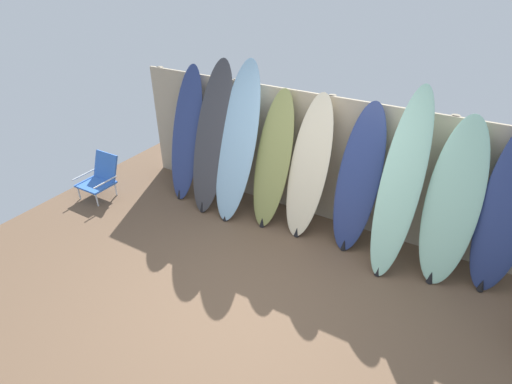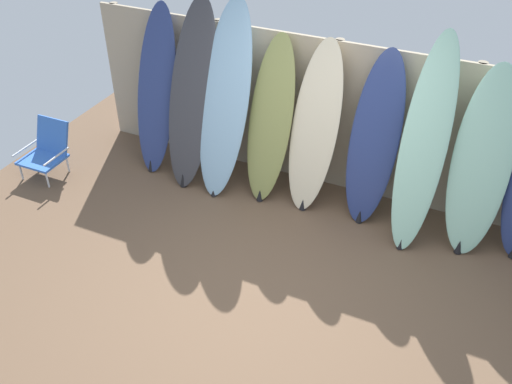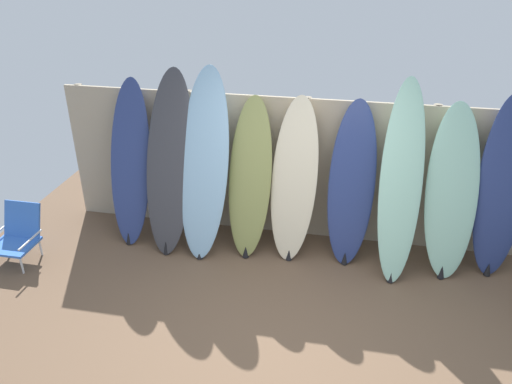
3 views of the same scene
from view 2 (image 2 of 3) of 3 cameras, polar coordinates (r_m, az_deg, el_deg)
The scene contains 11 objects.
ground at distance 5.61m, azimuth 0.42°, elevation -9.70°, with size 7.68×7.68×0.00m, color brown.
fence_back at distance 6.59m, azimuth 7.65°, elevation 7.50°, with size 6.08×0.11×1.80m.
surfboard_navy_0 at distance 7.04m, azimuth -9.94°, elevation 9.87°, with size 0.55×0.74×1.97m.
surfboard_charcoal_1 at distance 6.68m, azimuth -6.44°, elevation 9.49°, with size 0.58×0.82×2.12m.
surfboard_skyblue_2 at distance 6.48m, azimuth -3.12°, elevation 9.06°, with size 0.59×0.86×2.17m.
surfboard_olive_3 at distance 6.40m, azimuth 1.44°, elevation 7.10°, with size 0.52×0.68×1.86m.
surfboard_cream_4 at distance 6.25m, azimuth 5.88°, elevation 6.26°, with size 0.58×0.64×1.88m.
surfboard_navy_5 at distance 6.14m, azimuth 11.74°, elevation 4.98°, with size 0.54×0.58×1.87m.
surfboard_seafoam_6 at distance 5.88m, azimuth 16.41°, elevation 4.36°, with size 0.47×0.81×2.16m.
surfboard_seafoam_7 at distance 6.02m, azimuth 21.61°, elevation 2.60°, with size 0.65×0.70×1.91m.
beach_chair at distance 7.48m, azimuth -20.18°, elevation 4.08°, with size 0.50×0.55×0.65m.
Camera 2 is at (1.58, -3.58, 4.03)m, focal length 40.00 mm.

